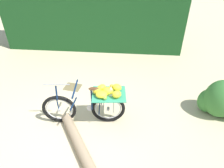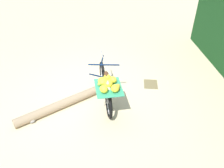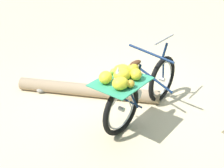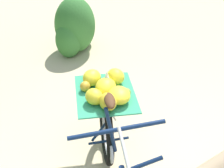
{
  "view_description": "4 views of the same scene",
  "coord_description": "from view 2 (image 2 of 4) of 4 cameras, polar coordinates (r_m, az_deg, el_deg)",
  "views": [
    {
      "loc": [
        -1.53,
        2.8,
        3.41
      ],
      "look_at": [
        -0.72,
        -0.54,
        0.95
      ],
      "focal_mm": 33.5,
      "sensor_mm": 36.0,
      "label": 1
    },
    {
      "loc": [
        -4.39,
        -0.81,
        3.5
      ],
      "look_at": [
        -0.75,
        -0.5,
        0.91
      ],
      "focal_mm": 36.0,
      "sensor_mm": 36.0,
      "label": 2
    },
    {
      "loc": [
        -2.71,
        -2.86,
        2.47
      ],
      "look_at": [
        -0.8,
        -0.38,
        0.76
      ],
      "focal_mm": 47.39,
      "sensor_mm": 36.0,
      "label": 3
    },
    {
      "loc": [
        1.65,
        -0.1,
        2.41
      ],
      "look_at": [
        -0.62,
        -0.35,
        0.93
      ],
      "focal_mm": 49.89,
      "sensor_mm": 36.0,
      "label": 4
    }
  ],
  "objects": [
    {
      "name": "leaf_litter_patch",
      "position": [
        6.13,
        9.8,
        -0.02
      ],
      "size": [
        0.44,
        0.36,
        0.01
      ],
      "primitive_type": "cube",
      "color": "olive",
      "rests_on": "ground_plane"
    },
    {
      "name": "path_stone",
      "position": [
        5.21,
        -19.57,
        -8.62
      ],
      "size": [
        0.16,
        0.14,
        0.1
      ],
      "primitive_type": "ellipsoid",
      "color": "gray",
      "rests_on": "ground_plane"
    },
    {
      "name": "ground_plane",
      "position": [
        5.67,
        -4.34,
        -2.85
      ],
      "size": [
        60.0,
        60.0,
        0.0
      ],
      "primitive_type": "plane",
      "color": "beige"
    },
    {
      "name": "bicycle",
      "position": [
        5.06,
        -1.5,
        -0.61
      ],
      "size": [
        1.8,
        0.87,
        1.03
      ],
      "rotation": [
        0.0,
        0.0,
        0.25
      ],
      "color": "black",
      "rests_on": "ground_plane"
    },
    {
      "name": "fallen_log",
      "position": [
        5.37,
        -12.1,
        -4.83
      ],
      "size": [
        1.66,
        1.88,
        0.2
      ],
      "primitive_type": "cylinder",
      "rotation": [
        0.0,
        1.57,
        -0.86
      ],
      "color": "#9E8466",
      "rests_on": "ground_plane"
    }
  ]
}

